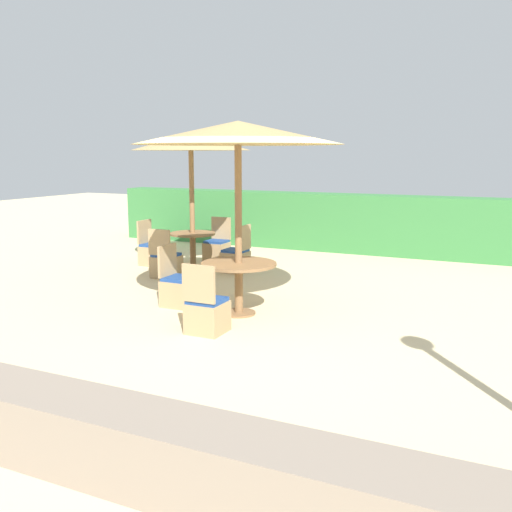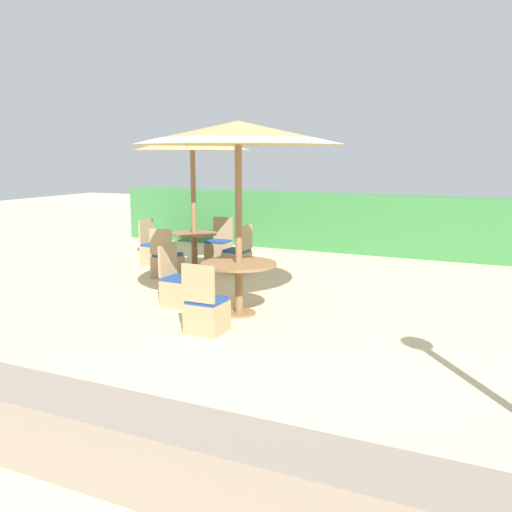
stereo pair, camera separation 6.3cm
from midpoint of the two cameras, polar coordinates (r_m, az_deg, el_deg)
name	(u,v)px [view 1 (the left image)]	position (r m, az deg, el deg)	size (l,w,h in m)	color
ground_plane	(237,331)	(7.53, -2.18, -7.49)	(40.00, 40.00, 0.00)	beige
hedge_row	(365,224)	(13.48, 10.69, 3.17)	(13.00, 0.70, 1.35)	#387A3D
stone_border	(37,420)	(4.88, -21.40, -15.06)	(10.00, 0.56, 0.53)	gray
parasol_back_left	(191,143)	(11.40, -6.70, 11.17)	(2.33, 2.33, 2.67)	olive
round_table_back_left	(193,242)	(11.53, -6.50, 1.41)	(0.91, 0.91, 0.72)	olive
patio_chair_back_left_west	(153,252)	(12.04, -10.44, 0.35)	(0.46, 0.46, 0.93)	tan
patio_chair_back_left_north	(217,249)	(12.33, -4.06, 0.73)	(0.46, 0.46, 0.93)	tan
patio_chair_back_left_east	(236,259)	(11.14, -2.16, -0.27)	(0.46, 0.46, 0.93)	tan
patio_chair_back_left_south	(166,264)	(10.79, -9.17, -0.75)	(0.46, 0.46, 0.93)	tan
parasol_center	(238,134)	(7.98, -2.05, 12.14)	(2.91, 2.91, 2.73)	olive
round_table_center	(239,274)	(8.16, -1.96, -1.77)	(1.08, 1.08, 0.76)	olive
patio_chair_center_west	(179,289)	(8.76, -7.94, -3.27)	(0.46, 0.46, 0.93)	tan
patio_chair_center_south	(207,313)	(7.42, -5.20, -5.70)	(0.46, 0.46, 0.93)	tan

